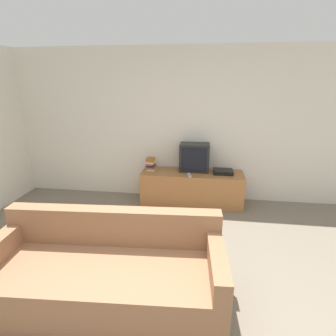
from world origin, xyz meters
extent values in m
cube|color=silver|center=(0.00, 3.03, 1.30)|extent=(9.00, 0.06, 2.60)
cube|color=#9E6638|center=(0.15, 2.72, 0.28)|extent=(1.72, 0.52, 0.57)
cube|color=black|center=(0.18, 2.83, 0.81)|extent=(0.50, 0.30, 0.48)
cube|color=black|center=(0.18, 2.68, 0.81)|extent=(0.42, 0.01, 0.40)
cube|color=#8C6042|center=(-0.53, 0.39, 0.22)|extent=(2.20, 0.99, 0.45)
cube|color=#8C6042|center=(-0.55, 0.74, 0.64)|extent=(2.15, 0.29, 0.38)
cube|color=#8C6042|center=(-1.53, 0.33, 0.33)|extent=(0.19, 0.87, 0.66)
cube|color=#8C6042|center=(0.47, 0.46, 0.33)|extent=(0.19, 0.87, 0.66)
cube|color=silver|center=(-0.56, 2.79, 0.58)|extent=(0.15, 0.20, 0.03)
cube|color=#995623|center=(-0.56, 2.79, 0.61)|extent=(0.14, 0.22, 0.03)
cube|color=black|center=(-0.58, 2.79, 0.65)|extent=(0.12, 0.19, 0.03)
cube|color=#7A3884|center=(-0.58, 2.78, 0.67)|extent=(0.13, 0.21, 0.02)
cube|color=silver|center=(-0.56, 2.80, 0.70)|extent=(0.14, 0.21, 0.02)
cube|color=gold|center=(-0.57, 2.79, 0.73)|extent=(0.14, 0.18, 0.03)
cube|color=#995623|center=(-0.57, 2.78, 0.76)|extent=(0.17, 0.22, 0.03)
cube|color=#B7B7B7|center=(0.12, 2.55, 0.58)|extent=(0.08, 0.17, 0.02)
cube|color=black|center=(0.67, 2.74, 0.60)|extent=(0.32, 0.24, 0.07)
camera|label=1|loc=(0.31, -1.50, 2.02)|focal=28.00mm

